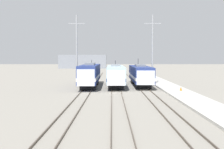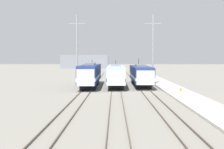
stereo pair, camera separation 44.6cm
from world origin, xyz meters
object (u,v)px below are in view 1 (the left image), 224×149
object	(u,v)px
locomotive_center	(115,75)
traffic_cone	(181,89)
catenary_tower_right	(152,49)
locomotive_far_left	(90,75)
locomotive_far_right	(140,75)
catenary_tower_left	(77,49)

from	to	relation	value
locomotive_center	traffic_cone	size ratio (longest dim) A/B	32.11
locomotive_center	catenary_tower_right	bearing A→B (deg)	7.19
locomotive_far_left	traffic_cone	size ratio (longest dim) A/B	32.32
locomotive_far_left	catenary_tower_right	world-z (taller)	catenary_tower_right
locomotive_center	locomotive_far_right	xyz separation A→B (m)	(4.59, 1.17, -0.02)
locomotive_far_right	catenary_tower_right	distance (m)	5.20
catenary_tower_left	catenary_tower_right	bearing A→B (deg)	0.00
catenary_tower_left	locomotive_center	bearing A→B (deg)	-6.84
locomotive_center	catenary_tower_right	size ratio (longest dim) A/B	1.49
locomotive_far_left	catenary_tower_left	world-z (taller)	catenary_tower_left
traffic_cone	catenary_tower_right	bearing A→B (deg)	104.72
traffic_cone	locomotive_center	bearing A→B (deg)	133.78
locomotive_far_right	locomotive_center	bearing A→B (deg)	-165.63
locomotive_far_left	locomotive_far_right	world-z (taller)	locomotive_far_right
locomotive_center	locomotive_far_left	bearing A→B (deg)	-169.36
catenary_tower_left	traffic_cone	distance (m)	20.94
locomotive_far_left	traffic_cone	bearing A→B (deg)	-32.89
catenary_tower_right	locomotive_center	bearing A→B (deg)	-172.81
locomotive_far_right	traffic_cone	size ratio (longest dim) A/B	32.95
locomotive_far_left	locomotive_center	xyz separation A→B (m)	(4.59, 0.86, -0.12)
catenary_tower_right	traffic_cone	bearing A→B (deg)	-75.28
catenary_tower_left	traffic_cone	xyz separation A→B (m)	(16.77, -10.91, -6.18)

